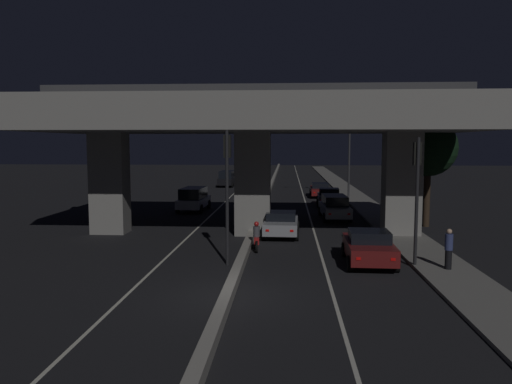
{
  "coord_description": "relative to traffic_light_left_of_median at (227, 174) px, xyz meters",
  "views": [
    {
      "loc": [
        1.95,
        -16.34,
        5.19
      ],
      "look_at": [
        -0.56,
        23.26,
        1.26
      ],
      "focal_mm": 35.0,
      "sensor_mm": 36.0,
      "label": 1
    }
  ],
  "objects": [
    {
      "name": "car_silver_third",
      "position": [
        5.75,
        13.17,
        -3.02
      ],
      "size": [
        2.01,
        4.81,
        1.62
      ],
      "rotation": [
        0.0,
        0.0,
        1.61
      ],
      "color": "gray",
      "rests_on": "ground_plane"
    },
    {
      "name": "ground_plane",
      "position": [
        0.59,
        -4.48,
        -3.87
      ],
      "size": [
        200.0,
        200.0,
        0.0
      ],
      "primitive_type": "plane",
      "color": "black"
    },
    {
      "name": "car_grey_fourth",
      "position": [
        5.94,
        20.25,
        -3.12
      ],
      "size": [
        2.11,
        4.02,
        1.46
      ],
      "rotation": [
        0.0,
        0.0,
        1.53
      ],
      "color": "#515459",
      "rests_on": "ground_plane"
    },
    {
      "name": "sidewalk_right",
      "position": [
        8.96,
        23.52,
        -3.8
      ],
      "size": [
        2.42,
        126.0,
        0.14
      ],
      "primitive_type": "cube",
      "color": "slate",
      "rests_on": "ground_plane"
    },
    {
      "name": "car_white_lead_oncoming",
      "position": [
        -4.6,
        16.49,
        -2.91
      ],
      "size": [
        2.09,
        4.44,
        1.79
      ],
      "rotation": [
        0.0,
        0.0,
        -1.62
      ],
      "color": "silver",
      "rests_on": "ground_plane"
    },
    {
      "name": "pedestrian_on_sidewalk",
      "position": [
        8.99,
        -0.77,
        -2.91
      ],
      "size": [
        0.32,
        0.32,
        1.64
      ],
      "color": "black",
      "rests_on": "sidewalk_right"
    },
    {
      "name": "roadside_tree_kerbside_near",
      "position": [
        11.13,
        10.4,
        0.96
      ],
      "size": [
        3.49,
        3.49,
        6.62
      ],
      "color": "#2D2116",
      "rests_on": "ground_plane"
    },
    {
      "name": "traffic_light_right_of_median",
      "position": [
        7.85,
        0.0,
        -0.19
      ],
      "size": [
        0.3,
        0.49,
        5.41
      ],
      "color": "black",
      "rests_on": "ground_plane"
    },
    {
      "name": "lane_line_left_inner",
      "position": [
        -2.94,
        30.52,
        -3.87
      ],
      "size": [
        0.12,
        126.0,
        0.0
      ],
      "primitive_type": "cube",
      "color": "beige",
      "rests_on": "ground_plane"
    },
    {
      "name": "motorcycle_red_filtering_near",
      "position": [
        1.05,
        2.9,
        -3.27
      ],
      "size": [
        0.34,
        1.84,
        1.4
      ],
      "rotation": [
        0.0,
        0.0,
        1.64
      ],
      "color": "black",
      "rests_on": "ground_plane"
    },
    {
      "name": "street_lamp",
      "position": [
        7.87,
        26.0,
        1.33
      ],
      "size": [
        2.77,
        0.32,
        8.81
      ],
      "color": "#2D2D30",
      "rests_on": "ground_plane"
    },
    {
      "name": "car_dark_red_lead",
      "position": [
        6.03,
        0.43,
        -3.12
      ],
      "size": [
        2.14,
        4.11,
        1.46
      ],
      "rotation": [
        0.0,
        0.0,
        1.55
      ],
      "color": "#591414",
      "rests_on": "ground_plane"
    },
    {
      "name": "lane_line_right_inner",
      "position": [
        4.11,
        30.52,
        -3.87
      ],
      "size": [
        0.12,
        126.0,
        0.0
      ],
      "primitive_type": "cube",
      "color": "beige",
      "rests_on": "ground_plane"
    },
    {
      "name": "elevated_overpass",
      "position": [
        0.59,
        7.07,
        2.43
      ],
      "size": [
        24.04,
        10.65,
        8.43
      ],
      "color": "gray",
      "rests_on": "ground_plane"
    },
    {
      "name": "car_dark_red_fifth",
      "position": [
        5.64,
        27.08,
        -3.16
      ],
      "size": [
        1.92,
        4.56,
        1.36
      ],
      "rotation": [
        0.0,
        0.0,
        1.56
      ],
      "color": "#591414",
      "rests_on": "ground_plane"
    },
    {
      "name": "median_divider",
      "position": [
        0.59,
        30.52,
        -3.68
      ],
      "size": [
        0.37,
        126.0,
        0.38
      ],
      "primitive_type": "cube",
      "color": "gray",
      "rests_on": "ground_plane"
    },
    {
      "name": "car_black_third_oncoming",
      "position": [
        -4.61,
        37.88,
        -2.89
      ],
      "size": [
        2.01,
        4.62,
        1.87
      ],
      "rotation": [
        0.0,
        0.0,
        -1.61
      ],
      "color": "black",
      "rests_on": "ground_plane"
    },
    {
      "name": "car_silver_second",
      "position": [
        2.2,
        6.64,
        -3.15
      ],
      "size": [
        2.07,
        4.16,
        1.38
      ],
      "rotation": [
        0.0,
        0.0,
        1.54
      ],
      "color": "gray",
      "rests_on": "ground_plane"
    },
    {
      "name": "car_silver_second_oncoming",
      "position": [
        -1.47,
        29.38,
        -3.16
      ],
      "size": [
        1.87,
        4.12,
        1.33
      ],
      "rotation": [
        0.0,
        0.0,
        -1.59
      ],
      "color": "gray",
      "rests_on": "ground_plane"
    },
    {
      "name": "traffic_light_left_of_median",
      "position": [
        0.0,
        0.0,
        0.0
      ],
      "size": [
        0.3,
        0.49,
        5.71
      ],
      "color": "black",
      "rests_on": "ground_plane"
    }
  ]
}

